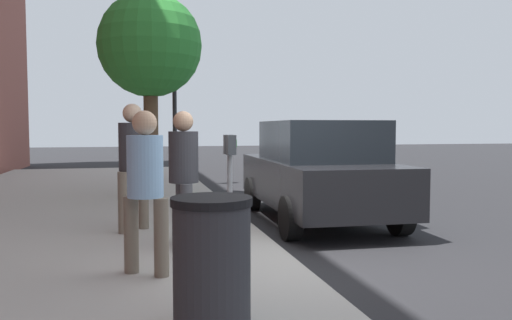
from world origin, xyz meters
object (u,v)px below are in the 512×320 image
pedestrian_at_meter (184,168)px  pedestrian_bystander (145,180)px  parking_meter (230,164)px  street_tree (150,47)px  parking_officer (133,155)px  trash_bin (212,266)px  traffic_signal (178,95)px  parked_sedan_near (318,171)px

pedestrian_at_meter → pedestrian_bystander: bearing=-117.5°
parking_meter → street_tree: bearing=9.8°
parking_officer → trash_bin: parking_officer is taller
parking_meter → parking_officer: (0.91, 1.26, 0.09)m
parking_meter → pedestrian_at_meter: 0.68m
parking_officer → street_tree: (4.07, -0.40, 2.19)m
street_tree → traffic_signal: size_ratio=1.25×
pedestrian_at_meter → street_tree: bearing=88.0°
pedestrian_bystander → parked_sedan_near: pedestrian_bystander is taller
parking_meter → parked_sedan_near: 2.60m
parking_officer → traffic_signal: (6.94, -1.25, 1.32)m
parking_meter → parking_officer: size_ratio=0.76×
parking_officer → traffic_signal: size_ratio=0.51×
trash_bin → street_tree: bearing=1.0°
pedestrian_at_meter → pedestrian_bystander: 1.27m
parking_officer → traffic_signal: 7.18m
pedestrian_bystander → traffic_signal: bearing=28.9°
parked_sedan_near → parking_officer: bearing=105.0°
pedestrian_at_meter → street_tree: street_tree is taller
trash_bin → pedestrian_bystander: bearing=14.1°
pedestrian_at_meter → street_tree: 5.70m
pedestrian_bystander → parked_sedan_near: bearing=-7.9°
parking_meter → parked_sedan_near: size_ratio=0.32×
pedestrian_at_meter → pedestrian_bystander: (-1.17, 0.50, -0.03)m
parked_sedan_near → street_tree: bearing=40.5°
traffic_signal → trash_bin: traffic_signal is taller
pedestrian_bystander → traffic_signal: (9.26, -1.13, 1.45)m
traffic_signal → pedestrian_at_meter: bearing=175.5°
parking_meter → trash_bin: (-3.08, 0.71, -0.51)m
street_tree → traffic_signal: street_tree is taller
street_tree → trash_bin: street_tree is taller
traffic_signal → parked_sedan_near: bearing=-162.7°
pedestrian_bystander → street_tree: 6.80m
parked_sedan_near → traffic_signal: size_ratio=1.24×
parking_meter → parked_sedan_near: parked_sedan_near is taller
parking_meter → street_tree: (4.99, 0.86, 2.28)m
parking_meter → parking_officer: parking_officer is taller
pedestrian_bystander → trash_bin: size_ratio=1.66×
parking_meter → traffic_signal: bearing=0.0°
pedestrian_at_meter → parked_sedan_near: pedestrian_at_meter is taller
pedestrian_bystander → street_tree: street_tree is taller
parking_meter → traffic_signal: traffic_signal is taller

